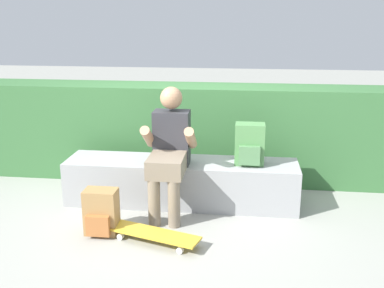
# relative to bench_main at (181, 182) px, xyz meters

# --- Properties ---
(ground_plane) EXTENTS (24.00, 24.00, 0.00)m
(ground_plane) POSITION_rel_bench_main_xyz_m (0.00, -0.36, -0.22)
(ground_plane) COLOR gray
(bench_main) EXTENTS (2.29, 0.50, 0.44)m
(bench_main) POSITION_rel_bench_main_xyz_m (0.00, 0.00, 0.00)
(bench_main) COLOR #98999B
(bench_main) RESTS_ON ground
(person_skater) EXTENTS (0.49, 0.62, 1.19)m
(person_skater) POSITION_rel_bench_main_xyz_m (-0.08, -0.22, 0.42)
(person_skater) COLOR #333338
(person_skater) RESTS_ON ground
(skateboard_near_person) EXTENTS (0.82, 0.43, 0.09)m
(skateboard_near_person) POSITION_rel_bench_main_xyz_m (-0.11, -0.85, -0.14)
(skateboard_near_person) COLOR gold
(skateboard_near_person) RESTS_ON ground
(backpack_on_bench) EXTENTS (0.28, 0.23, 0.40)m
(backpack_on_bench) POSITION_rel_bench_main_xyz_m (0.66, -0.01, 0.41)
(backpack_on_bench) COLOR #51894C
(backpack_on_bench) RESTS_ON bench_main
(backpack_on_ground) EXTENTS (0.28, 0.23, 0.40)m
(backpack_on_ground) POSITION_rel_bench_main_xyz_m (-0.59, -0.74, -0.03)
(backpack_on_ground) COLOR #A37A47
(backpack_on_ground) RESTS_ON ground
(hedge_row) EXTENTS (5.45, 0.55, 1.07)m
(hedge_row) POSITION_rel_bench_main_xyz_m (0.26, 0.77, 0.32)
(hedge_row) COLOR #386A38
(hedge_row) RESTS_ON ground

